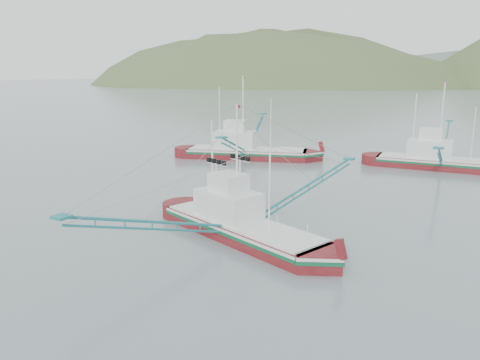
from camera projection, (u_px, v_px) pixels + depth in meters
The scene contains 5 objects.
ground at pixel (196, 243), 31.85m from camera, with size 1200.00×1200.00×0.00m, color slate.
main_boat at pixel (240, 210), 32.57m from camera, with size 14.11×24.03×10.02m.
bg_boat_left at pixel (246, 142), 62.49m from camera, with size 16.44×27.97×11.68m.
bg_boat_right at pixel (441, 156), 55.90m from camera, with size 15.27×27.14×11.00m.
headland_left at pixel (265, 85), 423.17m from camera, with size 448.00×308.00×210.00m, color #475A2E.
Camera 1 is at (17.71, -24.47, 11.37)m, focal length 35.00 mm.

